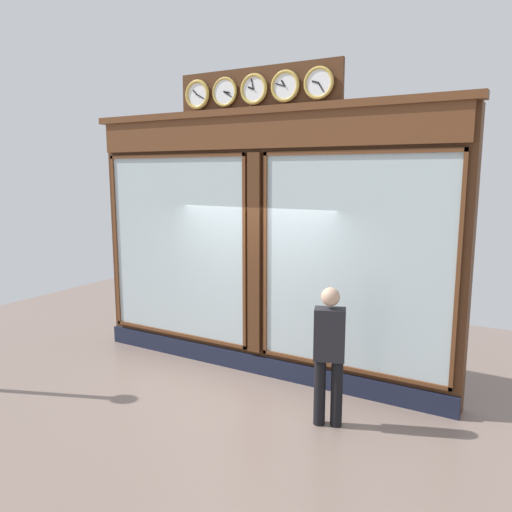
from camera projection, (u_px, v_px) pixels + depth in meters
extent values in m
plane|color=#7A665B|center=(121.00, 465.00, 5.16)|extent=(14.00, 14.00, 0.00)
cube|color=#4C2B16|center=(261.00, 248.00, 7.37)|extent=(5.79, 0.30, 3.79)
cube|color=#191E33|center=(255.00, 364.00, 7.51)|extent=(5.79, 0.08, 0.28)
cube|color=brown|center=(255.00, 132.00, 6.93)|extent=(5.68, 0.08, 0.46)
cube|color=brown|center=(255.00, 111.00, 6.90)|extent=(5.91, 0.20, 0.10)
cube|color=silver|center=(353.00, 264.00, 6.51)|extent=(2.55, 0.02, 2.82)
cube|color=brown|center=(356.00, 152.00, 6.26)|extent=(2.65, 0.04, 0.05)
cube|color=brown|center=(349.00, 368.00, 6.73)|extent=(2.65, 0.04, 0.05)
cube|color=brown|center=(458.00, 274.00, 5.85)|extent=(0.05, 0.04, 2.92)
cube|color=brown|center=(265.00, 256.00, 7.13)|extent=(0.05, 0.04, 2.92)
cube|color=silver|center=(176.00, 247.00, 7.96)|extent=(2.55, 0.02, 2.82)
cube|color=brown|center=(173.00, 156.00, 7.71)|extent=(2.65, 0.04, 0.05)
cube|color=brown|center=(177.00, 334.00, 8.18)|extent=(2.65, 0.04, 0.05)
cube|color=brown|center=(116.00, 242.00, 8.59)|extent=(0.05, 0.04, 2.92)
cube|color=brown|center=(245.00, 254.00, 7.31)|extent=(0.05, 0.04, 2.92)
cube|color=#4C2B16|center=(255.00, 255.00, 7.23)|extent=(0.20, 0.10, 2.92)
cube|color=#4C2B16|center=(257.00, 90.00, 6.89)|extent=(2.53, 0.06, 0.61)
cylinder|color=white|center=(319.00, 83.00, 6.35)|extent=(0.34, 0.02, 0.34)
torus|color=gold|center=(319.00, 83.00, 6.34)|extent=(0.41, 0.05, 0.41)
cube|color=black|center=(315.00, 82.00, 6.35)|extent=(0.09, 0.01, 0.04)
cube|color=black|center=(321.00, 87.00, 6.32)|extent=(0.09, 0.01, 0.13)
sphere|color=black|center=(318.00, 83.00, 6.33)|extent=(0.02, 0.02, 0.02)
cylinder|color=white|center=(285.00, 86.00, 6.58)|extent=(0.34, 0.02, 0.34)
torus|color=gold|center=(285.00, 86.00, 6.58)|extent=(0.42, 0.05, 0.42)
cube|color=black|center=(283.00, 83.00, 6.58)|extent=(0.06, 0.01, 0.09)
cube|color=black|center=(280.00, 85.00, 6.60)|extent=(0.14, 0.01, 0.05)
sphere|color=black|center=(284.00, 86.00, 6.57)|extent=(0.02, 0.02, 0.02)
cylinder|color=white|center=(254.00, 89.00, 6.82)|extent=(0.34, 0.02, 0.34)
torus|color=gold|center=(254.00, 89.00, 6.82)|extent=(0.42, 0.05, 0.42)
cube|color=black|center=(251.00, 88.00, 6.82)|extent=(0.09, 0.01, 0.05)
cube|color=black|center=(252.00, 84.00, 6.80)|extent=(0.05, 0.01, 0.14)
sphere|color=black|center=(253.00, 89.00, 6.80)|extent=(0.02, 0.02, 0.02)
cylinder|color=white|center=(225.00, 92.00, 7.06)|extent=(0.34, 0.02, 0.34)
torus|color=gold|center=(224.00, 92.00, 7.05)|extent=(0.41, 0.04, 0.41)
cube|color=black|center=(227.00, 92.00, 7.02)|extent=(0.09, 0.01, 0.03)
cube|color=black|center=(228.00, 94.00, 7.02)|extent=(0.13, 0.01, 0.09)
sphere|color=black|center=(224.00, 92.00, 7.04)|extent=(0.02, 0.02, 0.02)
cylinder|color=white|center=(197.00, 95.00, 7.29)|extent=(0.34, 0.02, 0.34)
torus|color=gold|center=(197.00, 95.00, 7.29)|extent=(0.42, 0.06, 0.42)
cube|color=black|center=(195.00, 92.00, 7.29)|extent=(0.08, 0.01, 0.08)
cube|color=black|center=(200.00, 97.00, 7.25)|extent=(0.13, 0.01, 0.08)
sphere|color=black|center=(197.00, 94.00, 7.28)|extent=(0.02, 0.02, 0.02)
cylinder|color=black|center=(320.00, 392.00, 5.93)|extent=(0.14, 0.14, 0.82)
cylinder|color=black|center=(337.00, 393.00, 5.90)|extent=(0.14, 0.14, 0.82)
cube|color=#232328|center=(330.00, 334.00, 5.80)|extent=(0.41, 0.33, 0.62)
sphere|color=tan|center=(331.00, 297.00, 5.72)|extent=(0.22, 0.22, 0.22)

